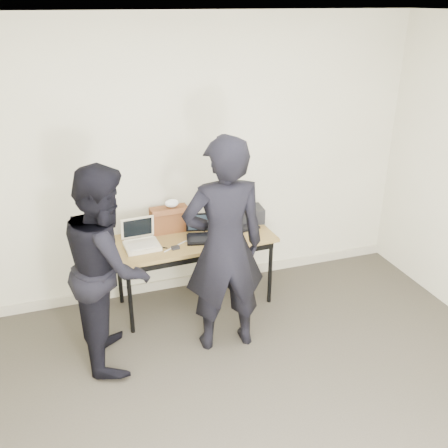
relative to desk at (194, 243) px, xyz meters
name	(u,v)px	position (x,y,z in m)	size (l,w,h in m)	color
room	(296,272)	(0.11, -1.88, 0.69)	(4.60, 4.60, 2.80)	#3B362D
desk	(194,243)	(0.00, 0.00, 0.00)	(1.53, 0.72, 0.72)	olive
laptop_beige	(141,241)	(-0.50, -0.02, 0.11)	(0.32, 0.32, 0.25)	beige
laptop_center	(202,233)	(0.07, -0.02, 0.11)	(0.35, 0.34, 0.23)	black
laptop_right	(239,221)	(0.50, 0.12, 0.11)	(0.35, 0.34, 0.22)	black
leather_satchel	(170,219)	(-0.18, 0.23, 0.19)	(0.37, 0.19, 0.25)	brown
tissue	(172,203)	(-0.15, 0.23, 0.34)	(0.13, 0.10, 0.08)	white
equipment_box	(249,214)	(0.63, 0.19, 0.14)	(0.27, 0.23, 0.15)	black
power_brick	(175,248)	(-0.22, -0.17, 0.07)	(0.07, 0.04, 0.03)	black
cables	(199,237)	(0.05, 0.00, 0.06)	(1.15, 0.47, 0.01)	black
person_typist	(224,247)	(0.07, -0.68, 0.28)	(0.68, 0.45, 1.88)	black
person_observer	(108,266)	(-0.85, -0.53, 0.18)	(0.82, 0.64, 1.69)	black
baseboard	(196,279)	(0.11, 0.36, -0.61)	(4.50, 0.03, 0.10)	#B6AF97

